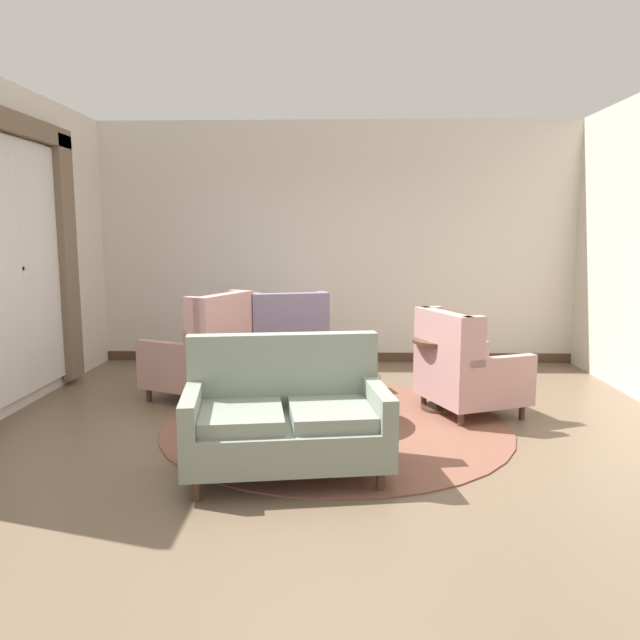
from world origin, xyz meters
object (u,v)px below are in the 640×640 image
(porcelain_vase, at_px, (328,357))
(settee, at_px, (286,418))
(armchair_foreground_right, at_px, (204,356))
(coffee_table, at_px, (325,383))
(side_table, at_px, (441,367))
(armchair_beside_settee, at_px, (464,370))
(armchair_far_left, at_px, (287,345))

(porcelain_vase, distance_m, settee, 1.20)
(porcelain_vase, bearing_deg, armchair_foreground_right, 148.53)
(coffee_table, relative_size, armchair_foreground_right, 0.88)
(side_table, bearing_deg, settee, -130.81)
(settee, relative_size, armchair_beside_settee, 1.43)
(armchair_beside_settee, distance_m, armchair_far_left, 2.08)
(armchair_foreground_right, distance_m, armchair_far_left, 1.02)
(porcelain_vase, bearing_deg, coffee_table, -145.99)
(coffee_table, relative_size, armchair_beside_settee, 0.94)
(armchair_far_left, distance_m, side_table, 1.85)
(armchair_far_left, bearing_deg, armchair_foreground_right, 24.04)
(settee, xyz_separation_m, armchair_foreground_right, (-1.01, 1.93, 0.05))
(settee, distance_m, armchair_far_left, 2.57)
(coffee_table, bearing_deg, porcelain_vase, 34.01)
(armchair_far_left, xyz_separation_m, side_table, (1.56, -0.99, -0.02))
(porcelain_vase, xyz_separation_m, armchair_far_left, (-0.48, 1.41, -0.16))
(porcelain_vase, height_order, side_table, porcelain_vase)
(coffee_table, xyz_separation_m, armchair_beside_settee, (1.31, 0.33, 0.04))
(armchair_beside_settee, bearing_deg, side_table, 39.12)
(porcelain_vase, bearing_deg, armchair_far_left, 108.81)
(coffee_table, distance_m, side_table, 1.19)
(armchair_foreground_right, bearing_deg, armchair_beside_settee, 104.12)
(side_table, bearing_deg, armchair_beside_settee, -29.18)
(coffee_table, height_order, side_table, side_table)
(coffee_table, xyz_separation_m, armchair_foreground_right, (-1.26, 0.80, 0.07))
(porcelain_vase, xyz_separation_m, armchair_beside_settee, (1.28, 0.32, -0.18))
(armchair_far_left, height_order, side_table, armchair_far_left)
(settee, distance_m, side_table, 2.08)
(coffee_table, height_order, armchair_foreground_right, armchair_foreground_right)
(coffee_table, distance_m, settee, 1.16)
(coffee_table, xyz_separation_m, porcelain_vase, (0.02, 0.02, 0.23))
(settee, height_order, armchair_far_left, armchair_far_left)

